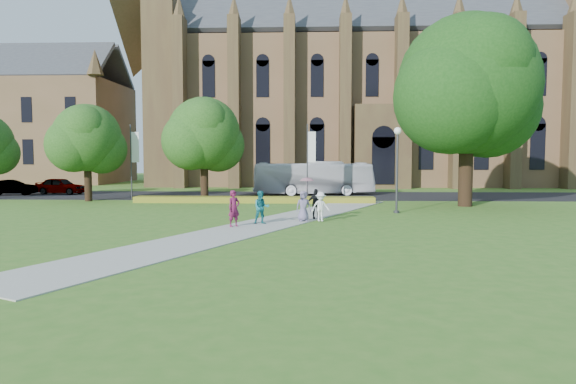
{
  "coord_description": "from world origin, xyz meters",
  "views": [
    {
      "loc": [
        2.11,
        -25.05,
        3.48
      ],
      "look_at": [
        1.02,
        1.86,
        1.6
      ],
      "focal_mm": 32.0,
      "sensor_mm": 36.0,
      "label": 1
    }
  ],
  "objects_px": {
    "car_0": "(60,186)",
    "car_1": "(12,188)",
    "tour_coach": "(313,178)",
    "pedestrian_0": "(234,208)",
    "large_tree": "(468,85)",
    "streetlamp": "(397,159)"
  },
  "relations": [
    {
      "from": "large_tree",
      "to": "streetlamp",
      "type": "bearing_deg",
      "value": -140.71
    },
    {
      "from": "car_0",
      "to": "pedestrian_0",
      "type": "bearing_deg",
      "value": -130.0
    },
    {
      "from": "car_0",
      "to": "pedestrian_0",
      "type": "height_order",
      "value": "pedestrian_0"
    },
    {
      "from": "tour_coach",
      "to": "pedestrian_0",
      "type": "xyz_separation_m",
      "value": [
        -4.04,
        -21.14,
        -0.59
      ]
    },
    {
      "from": "streetlamp",
      "to": "large_tree",
      "type": "bearing_deg",
      "value": 39.29
    },
    {
      "from": "car_1",
      "to": "pedestrian_0",
      "type": "xyz_separation_m",
      "value": [
        22.75,
        -19.67,
        0.23
      ]
    },
    {
      "from": "large_tree",
      "to": "tour_coach",
      "type": "bearing_deg",
      "value": 136.6
    },
    {
      "from": "pedestrian_0",
      "to": "car_1",
      "type": "bearing_deg",
      "value": 96.69
    },
    {
      "from": "large_tree",
      "to": "car_1",
      "type": "relative_size",
      "value": 3.2
    },
    {
      "from": "car_1",
      "to": "pedestrian_0",
      "type": "relative_size",
      "value": 2.31
    },
    {
      "from": "streetlamp",
      "to": "tour_coach",
      "type": "xyz_separation_m",
      "value": [
        -5.0,
        14.43,
        -1.77
      ]
    },
    {
      "from": "car_0",
      "to": "car_1",
      "type": "xyz_separation_m",
      "value": [
        -3.69,
        -1.42,
        -0.08
      ]
    },
    {
      "from": "large_tree",
      "to": "car_1",
      "type": "distance_m",
      "value": 39.0
    },
    {
      "from": "tour_coach",
      "to": "car_1",
      "type": "bearing_deg",
      "value": 85.67
    },
    {
      "from": "car_0",
      "to": "car_1",
      "type": "height_order",
      "value": "car_0"
    },
    {
      "from": "streetlamp",
      "to": "car_0",
      "type": "distance_m",
      "value": 31.67
    },
    {
      "from": "streetlamp",
      "to": "car_0",
      "type": "height_order",
      "value": "streetlamp"
    },
    {
      "from": "car_0",
      "to": "car_1",
      "type": "bearing_deg",
      "value": 118.97
    },
    {
      "from": "tour_coach",
      "to": "car_1",
      "type": "relative_size",
      "value": 2.62
    },
    {
      "from": "streetlamp",
      "to": "large_tree",
      "type": "relative_size",
      "value": 0.4
    },
    {
      "from": "large_tree",
      "to": "pedestrian_0",
      "type": "height_order",
      "value": "large_tree"
    },
    {
      "from": "pedestrian_0",
      "to": "tour_coach",
      "type": "bearing_deg",
      "value": 36.71
    }
  ]
}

